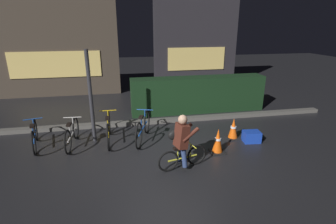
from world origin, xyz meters
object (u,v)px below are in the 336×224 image
at_px(parked_bike_center_right, 143,128).
at_px(traffic_cone_far, 233,129).
at_px(cyclist, 181,142).
at_px(parked_bike_leftmost, 35,136).
at_px(traffic_cone_near, 218,141).
at_px(parked_bike_center_left, 109,129).
at_px(parked_bike_left_mid, 72,134).
at_px(blue_crate, 251,137).
at_px(street_post, 91,97).

xyz_separation_m(parked_bike_center_right, traffic_cone_far, (2.46, -0.38, -0.08)).
xyz_separation_m(parked_bike_center_right, cyclist, (0.67, -1.61, 0.27)).
bearing_deg(parked_bike_leftmost, traffic_cone_near, -116.99).
relative_size(parked_bike_leftmost, parked_bike_center_left, 0.86).
relative_size(parked_bike_left_mid, parked_bike_center_right, 0.93).
xyz_separation_m(parked_bike_left_mid, blue_crate, (4.71, -0.71, -0.17)).
height_order(street_post, parked_bike_center_right, street_post).
distance_m(parked_bike_leftmost, traffic_cone_near, 4.66).
xyz_separation_m(parked_bike_center_right, blue_crate, (2.86, -0.69, -0.21)).
xyz_separation_m(traffic_cone_near, cyclist, (-1.06, -0.52, 0.33)).
height_order(parked_bike_center_left, traffic_cone_far, parked_bike_center_left).
relative_size(street_post, parked_bike_leftmost, 1.64).
bearing_deg(parked_bike_leftmost, blue_crate, -110.18).
bearing_deg(blue_crate, street_post, 167.81).
relative_size(parked_bike_leftmost, traffic_cone_near, 2.38).
bearing_deg(parked_bike_leftmost, street_post, -97.83).
height_order(parked_bike_leftmost, parked_bike_center_right, parked_bike_center_right).
xyz_separation_m(parked_bike_leftmost, cyclist, (3.44, -1.71, 0.31)).
bearing_deg(traffic_cone_far, parked_bike_center_right, 171.23).
relative_size(parked_bike_left_mid, parked_bike_center_left, 0.88).
relative_size(parked_bike_center_left, cyclist, 1.39).
bearing_deg(traffic_cone_far, parked_bike_center_left, 172.11).
bearing_deg(parked_bike_left_mid, traffic_cone_near, -103.19).
distance_m(street_post, cyclist, 2.76).
bearing_deg(parked_bike_center_left, street_post, 73.13).
distance_m(traffic_cone_near, cyclist, 1.22).
distance_m(parked_bike_leftmost, parked_bike_center_left, 1.86).
bearing_deg(traffic_cone_near, traffic_cone_far, 44.04).
bearing_deg(parked_bike_left_mid, parked_bike_center_left, -81.51).
relative_size(parked_bike_center_left, traffic_cone_far, 2.98).
bearing_deg(traffic_cone_far, parked_bike_left_mid, 174.77).
relative_size(parked_bike_left_mid, traffic_cone_far, 2.62).
bearing_deg(blue_crate, cyclist, -157.11).
distance_m(traffic_cone_near, blue_crate, 1.21).
xyz_separation_m(parked_bike_leftmost, parked_bike_left_mid, (0.92, -0.08, 0.00)).
bearing_deg(traffic_cone_far, traffic_cone_near, -135.96).
height_order(parked_bike_center_left, traffic_cone_near, parked_bike_center_left).
bearing_deg(cyclist, street_post, 123.50).
height_order(parked_bike_left_mid, parked_bike_center_right, parked_bike_center_right).
relative_size(traffic_cone_near, blue_crate, 1.43).
height_order(parked_bike_leftmost, parked_bike_left_mid, parked_bike_left_mid).
relative_size(parked_bike_center_right, traffic_cone_far, 2.83).
distance_m(parked_bike_center_right, traffic_cone_near, 2.04).
xyz_separation_m(street_post, cyclist, (1.98, -1.82, -0.60)).
bearing_deg(traffic_cone_near, parked_bike_left_mid, 162.82).
height_order(parked_bike_center_right, traffic_cone_near, parked_bike_center_right).
bearing_deg(street_post, parked_bike_center_left, -16.98).
xyz_separation_m(parked_bike_leftmost, parked_bike_center_left, (1.86, -0.01, 0.04)).
height_order(street_post, traffic_cone_near, street_post).
height_order(blue_crate, cyclist, cyclist).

